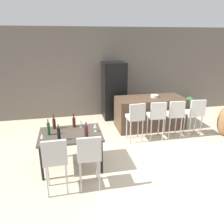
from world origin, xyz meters
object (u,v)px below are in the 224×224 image
at_px(wine_glass_middle, 42,136).
at_px(potted_plant, 190,103).
at_px(bar_chair_middle, 157,115).
at_px(wine_bottle_corner, 74,122).
at_px(refrigerator, 114,91).
at_px(bar_chair_far, 195,112).
at_px(wine_bottle_inner, 54,123).
at_px(dining_chair_far, 89,154).
at_px(wine_glass_end, 95,126).
at_px(wine_bottle_right, 59,134).
at_px(wine_bottle_left, 49,129).
at_px(bar_chair_right, 175,113).
at_px(wine_bottle_far, 86,132).
at_px(dining_chair_near, 55,157).
at_px(dining_table, 71,137).
at_px(fruit_bowl, 155,96).
at_px(bar_chair_left, 136,116).
at_px(kitchen_island, 150,113).
at_px(wine_glass_near, 80,121).

height_order(wine_glass_middle, potted_plant, wine_glass_middle).
height_order(bar_chair_middle, wine_bottle_corner, bar_chair_middle).
relative_size(wine_bottle_corner, refrigerator, 0.16).
distance_m(bar_chair_far, refrigerator, 2.63).
bearing_deg(wine_bottle_inner, bar_chair_far, 7.95).
height_order(dining_chair_far, wine_glass_end, dining_chair_far).
bearing_deg(bar_chair_middle, wine_bottle_right, -155.58).
height_order(wine_bottle_left, wine_bottle_inner, wine_bottle_left).
height_order(bar_chair_right, wine_bottle_far, same).
bearing_deg(dining_chair_near, wine_bottle_corner, 72.16).
height_order(bar_chair_far, wine_bottle_far, same).
bearing_deg(dining_table, potted_plant, 32.42).
bearing_deg(bar_chair_far, bar_chair_middle, -180.00).
relative_size(dining_chair_far, wine_bottle_right, 3.31).
bearing_deg(wine_glass_middle, fruit_bowl, 33.40).
height_order(bar_chair_left, bar_chair_right, same).
height_order(wine_glass_middle, refrigerator, refrigerator).
relative_size(fruit_bowl, potted_plant, 0.40).
relative_size(wine_bottle_far, potted_plant, 0.55).
relative_size(bar_chair_right, refrigerator, 0.57).
relative_size(kitchen_island, wine_bottle_inner, 6.31).
bearing_deg(wine_glass_near, fruit_bowl, 31.47).
relative_size(bar_chair_far, dining_table, 0.84).
bearing_deg(wine_bottle_left, wine_glass_end, -1.26).
bearing_deg(dining_chair_far, wine_bottle_far, 88.12).
height_order(bar_chair_left, dining_chair_near, same).
xyz_separation_m(wine_glass_middle, wine_glass_near, (0.74, 0.60, 0.00)).
relative_size(dining_chair_near, wine_glass_middle, 6.03).
xyz_separation_m(wine_bottle_corner, wine_glass_near, (0.14, -0.02, 0.01)).
distance_m(wine_bottle_corner, wine_glass_near, 0.14).
bearing_deg(bar_chair_left, refrigerator, 94.32).
xyz_separation_m(kitchen_island, dining_chair_near, (-2.63, -2.48, 0.24)).
height_order(wine_bottle_left, potted_plant, wine_bottle_left).
bearing_deg(refrigerator, wine_bottle_corner, -120.44).
height_order(bar_chair_left, wine_glass_end, bar_chair_left).
height_order(wine_bottle_right, wine_bottle_inner, wine_bottle_right).
bearing_deg(wine_bottle_corner, potted_plant, 29.65).
distance_m(wine_bottle_far, fruit_bowl, 2.92).
xyz_separation_m(wine_bottle_corner, wine_bottle_far, (0.21, -0.58, 0.00)).
bearing_deg(wine_glass_near, wine_bottle_inner, 178.77).
distance_m(bar_chair_right, wine_bottle_far, 2.65).
bearing_deg(kitchen_island, bar_chair_left, -130.46).
bearing_deg(wine_bottle_inner, wine_bottle_far, -42.40).
xyz_separation_m(wine_glass_near, potted_plant, (4.06, 2.41, -0.54)).
height_order(bar_chair_middle, wine_bottle_far, same).
bearing_deg(fruit_bowl, bar_chair_right, -75.11).
height_order(wine_bottle_corner, wine_glass_near, wine_bottle_corner).
relative_size(bar_chair_right, dining_table, 0.84).
height_order(bar_chair_middle, dining_chair_far, same).
bearing_deg(dining_chair_far, wine_glass_middle, 146.06).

